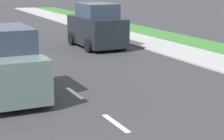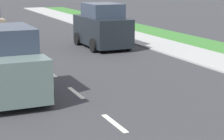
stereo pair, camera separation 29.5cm
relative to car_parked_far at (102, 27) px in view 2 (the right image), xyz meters
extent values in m
plane|color=#333335|center=(-4.03, 4.60, -1.06)|extent=(96.00, 96.00, 0.00)
cube|color=silver|center=(-4.03, -10.70, -1.05)|extent=(0.14, 1.40, 0.01)
cube|color=silver|center=(-4.03, -7.70, -1.05)|extent=(0.14, 1.40, 0.01)
cube|color=silver|center=(-4.03, -4.70, -1.05)|extent=(0.14, 1.40, 0.01)
cube|color=silver|center=(-4.03, -1.70, -1.05)|extent=(0.14, 1.40, 0.01)
cube|color=silver|center=(-4.03, 1.30, -1.05)|extent=(0.14, 1.40, 0.01)
cube|color=silver|center=(-4.03, 4.30, -1.05)|extent=(0.14, 1.40, 0.01)
cube|color=silver|center=(-4.03, 7.30, -1.05)|extent=(0.14, 1.40, 0.01)
cylinder|color=black|center=(-4.66, 1.80, -0.72)|extent=(0.22, 0.68, 0.68)
cube|color=black|center=(0.00, 0.02, -0.18)|extent=(1.83, 3.93, 1.40)
cube|color=#2D3847|center=(0.00, -0.08, 0.87)|extent=(1.61, 2.16, 0.70)
cylinder|color=black|center=(-0.93, 1.24, -0.72)|extent=(0.22, 0.68, 0.68)
cylinder|color=black|center=(0.93, 1.24, -0.72)|extent=(0.22, 0.68, 0.68)
cylinder|color=black|center=(-0.93, -1.20, -0.72)|extent=(0.22, 0.68, 0.68)
cylinder|color=black|center=(0.93, -1.20, -0.72)|extent=(0.22, 0.68, 0.68)
cube|color=slate|center=(-5.97, -7.19, -0.26)|extent=(1.66, 3.98, 1.24)
cube|color=#2D3847|center=(-5.97, -7.09, 0.71)|extent=(1.46, 2.19, 0.70)
cylinder|color=black|center=(-5.12, -8.42, -0.72)|extent=(0.22, 0.68, 0.68)
cylinder|color=black|center=(-5.12, -5.95, -0.72)|extent=(0.22, 0.68, 0.68)
camera|label=1|loc=(-8.18, -19.37, 2.47)|focal=65.51mm
camera|label=2|loc=(-7.91, -19.49, 2.47)|focal=65.51mm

